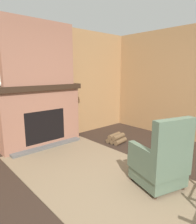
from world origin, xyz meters
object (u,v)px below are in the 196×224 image
at_px(armchair, 160,162).
at_px(storage_case, 66,81).
at_px(decorative_plate_on_mantel, 40,79).
at_px(firewood_stack, 116,139).
at_px(oil_lamp_vase, 1,81).

bearing_deg(armchair, storage_case, 11.99).
distance_m(storage_case, decorative_plate_on_mantel, 0.65).
relative_size(firewood_stack, decorative_plate_on_mantel, 1.81).
distance_m(armchair, storage_case, 2.87).
distance_m(armchair, firewood_stack, 1.89).
relative_size(armchair, oil_lamp_vase, 3.58).
bearing_deg(storage_case, oil_lamp_vase, -90.01).
xyz_separation_m(firewood_stack, storage_case, (-1.03, -0.65, 1.31)).
bearing_deg(storage_case, firewood_stack, 32.45).
height_order(armchair, storage_case, storage_case).
bearing_deg(decorative_plate_on_mantel, oil_lamp_vase, -88.55).
height_order(firewood_stack, oil_lamp_vase, oil_lamp_vase).
relative_size(firewood_stack, storage_case, 2.02).
xyz_separation_m(armchair, decorative_plate_on_mantel, (-2.69, -0.41, 1.08)).
distance_m(armchair, decorative_plate_on_mantel, 2.93).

